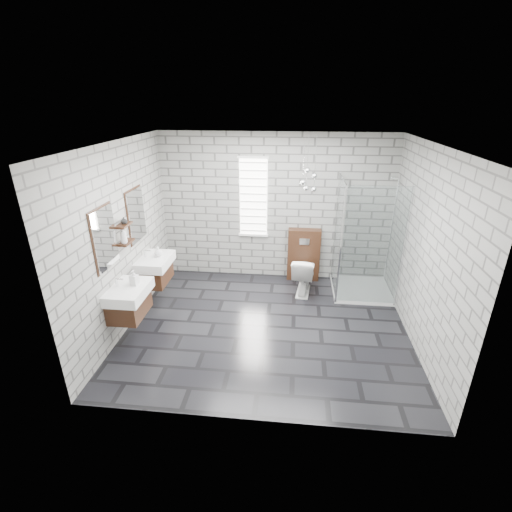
% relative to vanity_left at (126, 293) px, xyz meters
% --- Properties ---
extents(floor, '(4.20, 3.60, 0.02)m').
position_rel_vanity_left_xyz_m(floor, '(1.91, 0.51, -0.77)').
color(floor, black).
rests_on(floor, ground).
extents(ceiling, '(4.20, 3.60, 0.02)m').
position_rel_vanity_left_xyz_m(ceiling, '(1.91, 0.51, 1.95)').
color(ceiling, white).
rests_on(ceiling, wall_back).
extents(wall_back, '(4.20, 0.02, 2.70)m').
position_rel_vanity_left_xyz_m(wall_back, '(1.91, 2.32, 0.59)').
color(wall_back, gray).
rests_on(wall_back, floor).
extents(wall_front, '(4.20, 0.02, 2.70)m').
position_rel_vanity_left_xyz_m(wall_front, '(1.91, -1.30, 0.59)').
color(wall_front, gray).
rests_on(wall_front, floor).
extents(wall_left, '(0.02, 3.60, 2.70)m').
position_rel_vanity_left_xyz_m(wall_left, '(-0.20, 0.51, 0.59)').
color(wall_left, gray).
rests_on(wall_left, floor).
extents(wall_right, '(0.02, 3.60, 2.70)m').
position_rel_vanity_left_xyz_m(wall_right, '(4.02, 0.51, 0.59)').
color(wall_right, gray).
rests_on(wall_right, floor).
extents(vanity_left, '(0.47, 0.70, 1.57)m').
position_rel_vanity_left_xyz_m(vanity_left, '(0.00, 0.00, 0.00)').
color(vanity_left, '#391F11').
rests_on(vanity_left, wall_left).
extents(vanity_right, '(0.47, 0.70, 1.57)m').
position_rel_vanity_left_xyz_m(vanity_right, '(0.00, 1.02, 0.00)').
color(vanity_right, '#391F11').
rests_on(vanity_right, wall_left).
extents(shelf_lower, '(0.14, 0.30, 0.03)m').
position_rel_vanity_left_xyz_m(shelf_lower, '(-0.12, 0.46, 0.56)').
color(shelf_lower, '#391F11').
rests_on(shelf_lower, wall_left).
extents(shelf_upper, '(0.14, 0.30, 0.03)m').
position_rel_vanity_left_xyz_m(shelf_upper, '(-0.12, 0.46, 0.82)').
color(shelf_upper, '#391F11').
rests_on(shelf_upper, wall_left).
extents(window, '(0.56, 0.05, 1.48)m').
position_rel_vanity_left_xyz_m(window, '(1.51, 2.29, 0.79)').
color(window, white).
rests_on(window, wall_back).
extents(cistern_panel, '(0.60, 0.20, 1.00)m').
position_rel_vanity_left_xyz_m(cistern_panel, '(2.47, 2.21, -0.26)').
color(cistern_panel, '#391F11').
rests_on(cistern_panel, floor).
extents(flush_plate, '(0.18, 0.01, 0.12)m').
position_rel_vanity_left_xyz_m(flush_plate, '(2.47, 2.11, 0.04)').
color(flush_plate, silver).
rests_on(flush_plate, cistern_panel).
extents(shower_enclosure, '(1.00, 1.00, 2.03)m').
position_rel_vanity_left_xyz_m(shower_enclosure, '(3.41, 1.69, -0.25)').
color(shower_enclosure, white).
rests_on(shower_enclosure, floor).
extents(pendant_cluster, '(0.28, 0.19, 0.92)m').
position_rel_vanity_left_xyz_m(pendant_cluster, '(2.48, 1.89, 1.21)').
color(pendant_cluster, silver).
rests_on(pendant_cluster, ceiling).
extents(toilet, '(0.46, 0.71, 0.68)m').
position_rel_vanity_left_xyz_m(toilet, '(2.47, 1.67, -0.41)').
color(toilet, white).
rests_on(toilet, floor).
extents(soap_bottle_a, '(0.11, 0.12, 0.22)m').
position_rel_vanity_left_xyz_m(soap_bottle_a, '(0.11, 0.08, 0.20)').
color(soap_bottle_a, '#B2B2B2').
rests_on(soap_bottle_a, vanity_left).
extents(soap_bottle_b, '(0.14, 0.14, 0.17)m').
position_rel_vanity_left_xyz_m(soap_bottle_b, '(0.09, 1.06, 0.18)').
color(soap_bottle_b, '#B2B2B2').
rests_on(soap_bottle_b, vanity_right).
extents(soap_bottle_c, '(0.10, 0.10, 0.24)m').
position_rel_vanity_left_xyz_m(soap_bottle_c, '(-0.11, 0.39, 0.70)').
color(soap_bottle_c, '#B2B2B2').
rests_on(soap_bottle_c, shelf_lower).
extents(vase, '(0.11, 0.11, 0.10)m').
position_rel_vanity_left_xyz_m(vase, '(-0.11, 0.47, 0.89)').
color(vase, '#B2B2B2').
rests_on(vase, shelf_upper).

